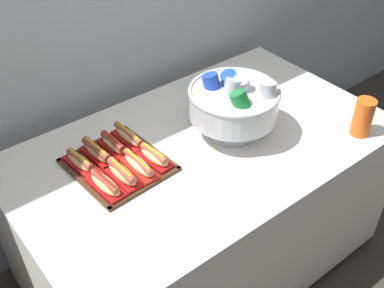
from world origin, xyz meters
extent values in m
plane|color=#38332D|center=(0.00, 0.00, 0.00)|extent=(10.00, 10.00, 0.00)
cube|color=white|center=(0.00, 0.00, 0.39)|extent=(1.56, 0.92, 0.71)
cylinder|color=black|center=(0.68, -0.36, 0.02)|extent=(0.05, 0.05, 0.04)
cylinder|color=black|center=(-0.68, 0.36, 0.02)|extent=(0.05, 0.05, 0.04)
cylinder|color=black|center=(0.68, 0.36, 0.02)|extent=(0.05, 0.05, 0.04)
cube|color=#472B19|center=(-0.34, 0.09, 0.75)|extent=(0.35, 0.38, 0.01)
cube|color=#472B19|center=(-0.33, -0.08, 0.76)|extent=(0.33, 0.04, 0.01)
cube|color=#472B19|center=(-0.35, 0.26, 0.76)|extent=(0.33, 0.04, 0.01)
cube|color=#472B19|center=(-0.50, 0.08, 0.76)|extent=(0.04, 0.36, 0.01)
cube|color=#472B19|center=(-0.19, 0.10, 0.76)|extent=(0.04, 0.36, 0.01)
cube|color=#B21414|center=(-0.45, 0.00, 0.76)|extent=(0.08, 0.17, 0.02)
ellipsoid|color=tan|center=(-0.45, 0.00, 0.78)|extent=(0.07, 0.16, 0.04)
cylinder|color=brown|center=(-0.45, 0.00, 0.80)|extent=(0.04, 0.15, 0.03)
cylinder|color=red|center=(-0.45, 0.00, 0.81)|extent=(0.02, 0.12, 0.01)
cube|color=#B21414|center=(-0.37, 0.01, 0.76)|extent=(0.07, 0.17, 0.02)
ellipsoid|color=tan|center=(-0.37, 0.01, 0.79)|extent=(0.06, 0.16, 0.04)
cylinder|color=#9E4C38|center=(-0.37, 0.01, 0.80)|extent=(0.04, 0.15, 0.03)
cylinder|color=yellow|center=(-0.37, 0.01, 0.82)|extent=(0.01, 0.13, 0.01)
cube|color=red|center=(-0.30, 0.01, 0.76)|extent=(0.07, 0.18, 0.02)
ellipsoid|color=beige|center=(-0.30, 0.01, 0.79)|extent=(0.05, 0.17, 0.04)
cylinder|color=#9E4C38|center=(-0.30, 0.01, 0.80)|extent=(0.03, 0.17, 0.03)
cylinder|color=yellow|center=(-0.30, 0.01, 0.81)|extent=(0.01, 0.14, 0.01)
cube|color=#B21414|center=(-0.22, 0.02, 0.76)|extent=(0.08, 0.16, 0.02)
ellipsoid|color=#E0BC7F|center=(-0.22, 0.02, 0.79)|extent=(0.06, 0.15, 0.04)
cylinder|color=#A8563D|center=(-0.22, 0.02, 0.80)|extent=(0.04, 0.14, 0.03)
cylinder|color=yellow|center=(-0.22, 0.02, 0.81)|extent=(0.02, 0.12, 0.01)
cube|color=red|center=(-0.46, 0.17, 0.76)|extent=(0.08, 0.17, 0.02)
ellipsoid|color=tan|center=(-0.46, 0.17, 0.78)|extent=(0.06, 0.15, 0.04)
cylinder|color=#9E4C38|center=(-0.46, 0.17, 0.80)|extent=(0.04, 0.14, 0.03)
cylinder|color=yellow|center=(-0.46, 0.17, 0.81)|extent=(0.02, 0.12, 0.01)
cube|color=#B21414|center=(-0.38, 0.17, 0.76)|extent=(0.07, 0.18, 0.02)
ellipsoid|color=tan|center=(-0.38, 0.17, 0.79)|extent=(0.06, 0.16, 0.04)
cylinder|color=brown|center=(-0.38, 0.17, 0.80)|extent=(0.04, 0.16, 0.03)
cylinder|color=yellow|center=(-0.38, 0.17, 0.82)|extent=(0.02, 0.14, 0.01)
cube|color=#B21414|center=(-0.31, 0.18, 0.76)|extent=(0.06, 0.15, 0.02)
ellipsoid|color=#E0BC7F|center=(-0.31, 0.18, 0.79)|extent=(0.05, 0.14, 0.04)
cylinder|color=brown|center=(-0.31, 0.18, 0.80)|extent=(0.03, 0.14, 0.03)
cylinder|color=red|center=(-0.31, 0.18, 0.81)|extent=(0.01, 0.12, 0.01)
cube|color=red|center=(-0.24, 0.18, 0.76)|extent=(0.07, 0.18, 0.02)
ellipsoid|color=beige|center=(-0.24, 0.18, 0.79)|extent=(0.05, 0.17, 0.04)
cylinder|color=#A8563D|center=(-0.24, 0.18, 0.80)|extent=(0.03, 0.17, 0.03)
cylinder|color=yellow|center=(-0.24, 0.18, 0.81)|extent=(0.01, 0.14, 0.01)
cylinder|color=silver|center=(0.14, -0.02, 0.76)|extent=(0.21, 0.21, 0.02)
cone|color=silver|center=(0.14, -0.02, 0.80)|extent=(0.07, 0.07, 0.07)
cylinder|color=silver|center=(0.14, -0.02, 0.89)|extent=(0.36, 0.36, 0.11)
torus|color=silver|center=(0.14, -0.02, 0.95)|extent=(0.37, 0.37, 0.02)
cylinder|color=#B7BCC6|center=(0.18, -0.02, 0.94)|extent=(0.12, 0.10, 0.14)
cylinder|color=#1E47B2|center=(0.17, 0.03, 0.94)|extent=(0.13, 0.10, 0.15)
cylinder|color=#1E47B2|center=(0.10, 0.06, 0.94)|extent=(0.09, 0.11, 0.14)
cylinder|color=#B7BCC6|center=(0.13, -0.02, 0.94)|extent=(0.12, 0.10, 0.14)
cylinder|color=#197A33|center=(0.10, -0.11, 0.94)|extent=(0.11, 0.12, 0.15)
cylinder|color=#B7BCC6|center=(0.22, -0.12, 0.94)|extent=(0.08, 0.09, 0.13)
cylinder|color=#EA5B19|center=(0.55, -0.35, 0.81)|extent=(0.08, 0.08, 0.12)
cylinder|color=#EA5B19|center=(0.55, -0.35, 0.83)|extent=(0.08, 0.08, 0.12)
cylinder|color=#EA5B19|center=(0.55, -0.35, 0.85)|extent=(0.08, 0.08, 0.12)
camera|label=1|loc=(-0.98, -1.17, 1.96)|focal=45.03mm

